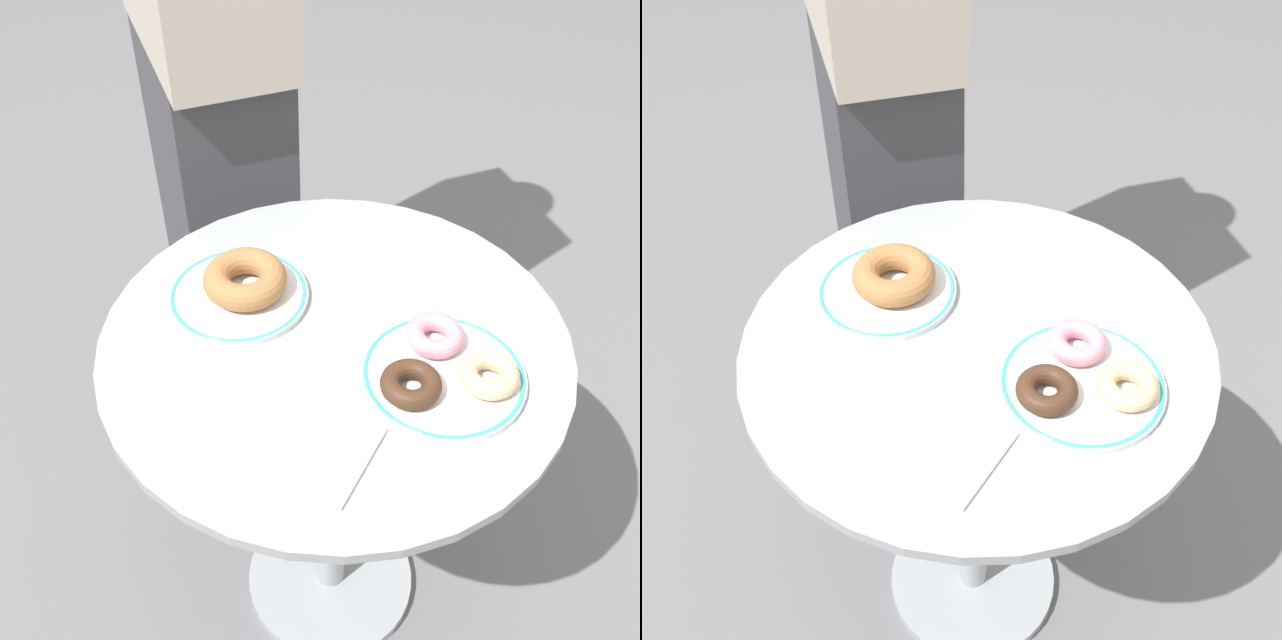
# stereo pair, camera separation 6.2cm
# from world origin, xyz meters

# --- Properties ---
(ground_plane) EXTENTS (7.00, 7.00, 0.02)m
(ground_plane) POSITION_xyz_m (0.00, 0.00, -0.01)
(ground_plane) COLOR slate
(cafe_table) EXTENTS (0.65, 0.65, 0.71)m
(cafe_table) POSITION_xyz_m (0.00, 0.00, 0.50)
(cafe_table) COLOR #999EA3
(cafe_table) RESTS_ON ground
(plate_left) EXTENTS (0.20, 0.20, 0.01)m
(plate_left) POSITION_xyz_m (-0.16, 0.02, 0.72)
(plate_left) COLOR white
(plate_left) RESTS_ON cafe_table
(plate_right) EXTENTS (0.22, 0.22, 0.01)m
(plate_right) POSITION_xyz_m (0.16, -0.02, 0.72)
(plate_right) COLOR white
(plate_right) RESTS_ON cafe_table
(donut_cinnamon) EXTENTS (0.15, 0.15, 0.04)m
(donut_cinnamon) POSITION_xyz_m (-0.15, 0.03, 0.74)
(donut_cinnamon) COLOR #A36B3D
(donut_cinnamon) RESTS_ON plate_left
(donut_glazed) EXTENTS (0.09, 0.09, 0.03)m
(donut_glazed) POSITION_xyz_m (0.21, -0.01, 0.74)
(donut_glazed) COLOR #E0B789
(donut_glazed) RESTS_ON plate_right
(donut_pink_frosted) EXTENTS (0.10, 0.10, 0.03)m
(donut_pink_frosted) POSITION_xyz_m (0.13, 0.03, 0.74)
(donut_pink_frosted) COLOR pink
(donut_pink_frosted) RESTS_ON plate_right
(donut_chocolate) EXTENTS (0.11, 0.11, 0.03)m
(donut_chocolate) POSITION_xyz_m (0.13, -0.06, 0.74)
(donut_chocolate) COLOR #422819
(donut_chocolate) RESTS_ON plate_right
(paper_napkin) EXTENTS (0.15, 0.14, 0.01)m
(paper_napkin) POSITION_xyz_m (0.04, -0.18, 0.72)
(paper_napkin) COLOR white
(paper_napkin) RESTS_ON cafe_table
(person_figure) EXTENTS (0.46, 0.48, 1.69)m
(person_figure) POSITION_xyz_m (-0.43, 0.48, 0.83)
(person_figure) COLOR #3D3D42
(person_figure) RESTS_ON ground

